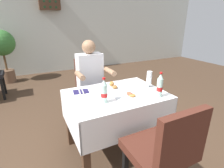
% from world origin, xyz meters
% --- Properties ---
extents(ground_plane, '(11.00, 11.00, 0.00)m').
position_xyz_m(ground_plane, '(0.00, 0.00, 0.00)').
color(ground_plane, '#473323').
extents(back_wall, '(11.00, 0.12, 2.77)m').
position_xyz_m(back_wall, '(0.00, 4.08, 1.39)').
color(back_wall, silver).
rests_on(back_wall, ground).
extents(main_dining_table, '(1.08, 0.78, 0.74)m').
position_xyz_m(main_dining_table, '(0.09, 0.06, 0.56)').
color(main_dining_table, white).
rests_on(main_dining_table, ground).
extents(chair_far_diner_seat, '(0.44, 0.50, 0.97)m').
position_xyz_m(chair_far_diner_seat, '(0.09, 0.84, 0.55)').
color(chair_far_diner_seat, '#4C2319').
rests_on(chair_far_diner_seat, ground).
extents(chair_near_camera_side, '(0.44, 0.50, 0.97)m').
position_xyz_m(chair_near_camera_side, '(0.09, -0.72, 0.55)').
color(chair_near_camera_side, '#4C2319').
rests_on(chair_near_camera_side, ground).
extents(seated_diner_far, '(0.50, 0.46, 1.26)m').
position_xyz_m(seated_diner_far, '(0.05, 0.73, 0.71)').
color(seated_diner_far, '#282D42').
rests_on(seated_diner_far, ground).
extents(plate_near_camera, '(0.25, 0.25, 0.05)m').
position_xyz_m(plate_near_camera, '(0.16, -0.08, 0.75)').
color(plate_near_camera, white).
rests_on(plate_near_camera, main_dining_table).
extents(plate_far_diner, '(0.25, 0.25, 0.07)m').
position_xyz_m(plate_far_diner, '(0.15, 0.23, 0.75)').
color(plate_far_diner, white).
rests_on(plate_far_diner, main_dining_table).
extents(beer_glass_left, '(0.07, 0.07, 0.20)m').
position_xyz_m(beer_glass_left, '(0.55, 0.06, 0.84)').
color(beer_glass_left, white).
rests_on(beer_glass_left, main_dining_table).
extents(cola_bottle_primary, '(0.07, 0.07, 0.26)m').
position_xyz_m(cola_bottle_primary, '(-0.12, -0.09, 0.85)').
color(cola_bottle_primary, silver).
rests_on(cola_bottle_primary, main_dining_table).
extents(cola_bottle_secondary, '(0.06, 0.06, 0.27)m').
position_xyz_m(cola_bottle_secondary, '(0.46, -0.22, 0.86)').
color(cola_bottle_secondary, silver).
rests_on(cola_bottle_secondary, main_dining_table).
extents(napkin_cutlery_set, '(0.19, 0.20, 0.01)m').
position_xyz_m(napkin_cutlery_set, '(-0.24, 0.28, 0.74)').
color(napkin_cutlery_set, '#231E4C').
rests_on(napkin_cutlery_set, main_dining_table).
extents(potted_plant_corner, '(0.62, 0.62, 1.32)m').
position_xyz_m(potted_plant_corner, '(-1.25, 3.49, 0.90)').
color(potted_plant_corner, brown).
rests_on(potted_plant_corner, ground).
extents(wall_bottle_rack, '(0.56, 0.21, 0.42)m').
position_xyz_m(wall_bottle_rack, '(0.04, 3.91, 2.00)').
color(wall_bottle_rack, '#472D1E').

